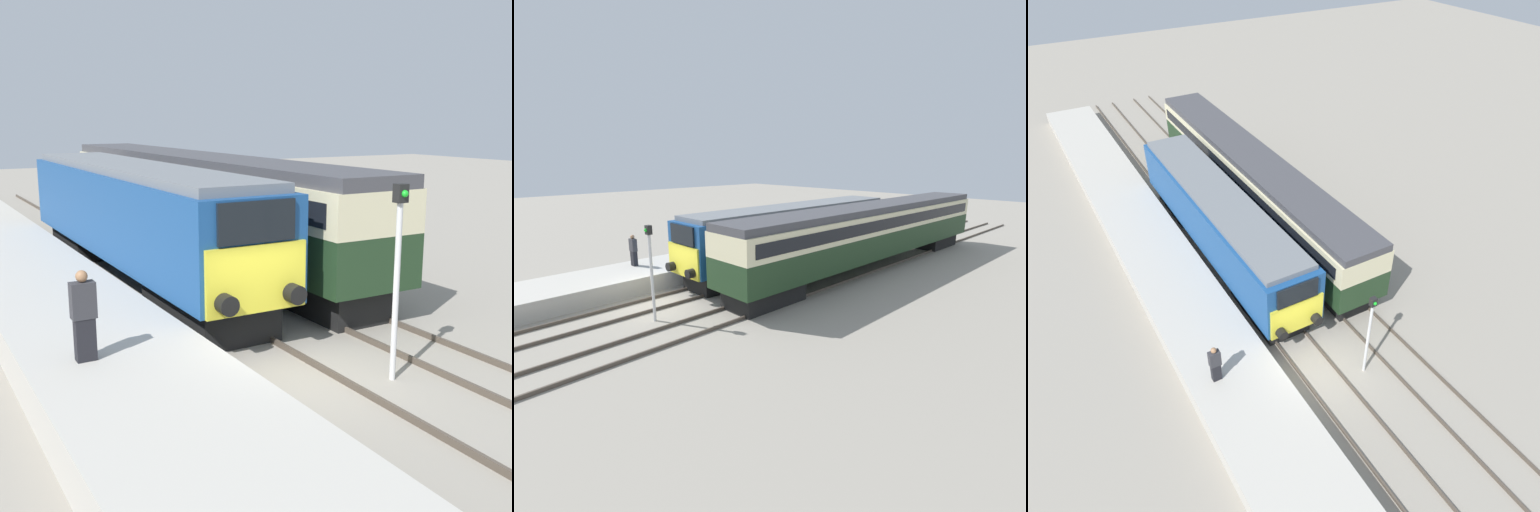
# 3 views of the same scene
# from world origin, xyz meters

# --- Properties ---
(ground_plane) EXTENTS (120.00, 120.00, 0.00)m
(ground_plane) POSITION_xyz_m (0.00, 0.00, 0.00)
(ground_plane) COLOR gray
(platform_left) EXTENTS (3.50, 50.00, 0.87)m
(platform_left) POSITION_xyz_m (-3.30, 8.00, 0.43)
(platform_left) COLOR #B7B2A8
(platform_left) RESTS_ON ground_plane
(rails_near_track) EXTENTS (1.51, 60.00, 0.14)m
(rails_near_track) POSITION_xyz_m (0.00, 5.00, 0.07)
(rails_near_track) COLOR #4C4238
(rails_near_track) RESTS_ON ground_plane
(rails_far_track) EXTENTS (1.50, 60.00, 0.14)m
(rails_far_track) POSITION_xyz_m (3.40, 5.00, 0.07)
(rails_far_track) COLOR #4C4238
(rails_far_track) RESTS_ON ground_plane
(locomotive) EXTENTS (2.70, 15.99, 3.76)m
(locomotive) POSITION_xyz_m (0.00, 9.28, 2.13)
(locomotive) COLOR black
(locomotive) RESTS_ON ground_plane
(passenger_carriage) EXTENTS (2.75, 21.85, 3.84)m
(passenger_carriage) POSITION_xyz_m (3.40, 12.28, 2.36)
(passenger_carriage) COLOR black
(passenger_carriage) RESTS_ON ground_plane
(person_on_platform) EXTENTS (0.44, 0.26, 1.68)m
(person_on_platform) POSITION_xyz_m (-3.94, 0.89, 1.70)
(person_on_platform) COLOR black
(person_on_platform) RESTS_ON platform_left
(signal_post) EXTENTS (0.24, 0.28, 3.96)m
(signal_post) POSITION_xyz_m (1.70, -1.03, 2.35)
(signal_post) COLOR silver
(signal_post) RESTS_ON ground_plane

